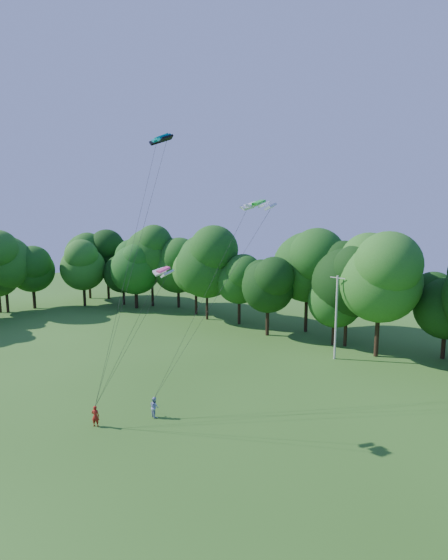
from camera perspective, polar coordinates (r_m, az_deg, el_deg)
The scene contains 9 objects.
ground at distance 28.92m, azimuth -20.66°, elevation -23.99°, with size 160.00×160.00×0.00m, color #2A5517.
utility_pole at distance 47.34m, azimuth 14.43°, elevation -4.68°, with size 1.76×0.45×8.93m.
kite_flyer_left at distance 34.44m, azimuth -16.45°, elevation -16.67°, with size 0.58×0.38×1.58m, color #AA1E16.
kite_flyer_right at distance 34.89m, azimuth -9.08°, elevation -16.06°, with size 0.77×0.60×1.58m, color #8F9FC6.
kite_teal at distance 39.05m, azimuth -8.19°, elevation 18.09°, with size 2.82×1.95×0.60m.
kite_green at distance 37.41m, azimuth 4.56°, elevation 10.07°, with size 2.98×1.38×0.49m.
kite_pink at distance 29.85m, azimuth -7.94°, elevation 1.35°, with size 1.90×1.33×0.38m.
tree_back_west at distance 71.29m, azimuth -11.53°, elevation 2.66°, with size 8.75×8.75×12.73m.
tree_back_center at distance 51.58m, azimuth 15.88°, elevation 0.38°, with size 8.95×8.95×13.01m.
Camera 1 is at (21.02, -12.52, 15.42)m, focal length 28.00 mm.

